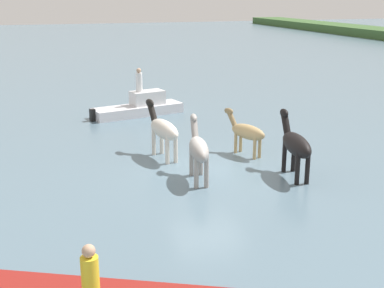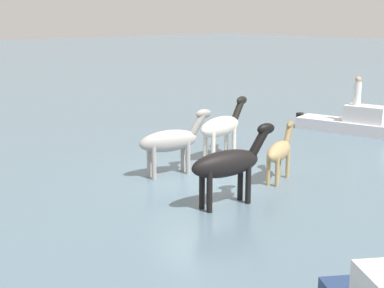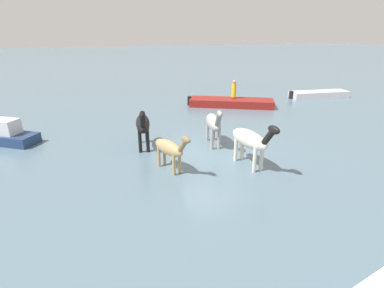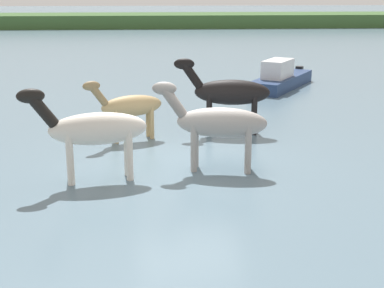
{
  "view_description": "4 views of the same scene",
  "coord_description": "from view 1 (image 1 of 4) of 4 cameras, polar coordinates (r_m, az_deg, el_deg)",
  "views": [
    {
      "loc": [
        15.61,
        -5.53,
        5.97
      ],
      "look_at": [
        -0.59,
        -0.4,
        0.91
      ],
      "focal_mm": 47.54,
      "sensor_mm": 36.0,
      "label": 1
    },
    {
      "loc": [
        11.09,
        12.54,
        4.93
      ],
      "look_at": [
        -0.41,
        -0.72,
        0.81
      ],
      "focal_mm": 52.14,
      "sensor_mm": 36.0,
      "label": 2
    },
    {
      "loc": [
        -11.96,
        4.52,
        5.18
      ],
      "look_at": [
        -0.73,
        0.92,
        0.7
      ],
      "focal_mm": 28.38,
      "sensor_mm": 36.0,
      "label": 3
    },
    {
      "loc": [
        -0.72,
        -12.25,
        4.06
      ],
      "look_at": [
        -0.0,
        -0.9,
        0.72
      ],
      "focal_mm": 51.54,
      "sensor_mm": 36.0,
      "label": 4
    }
  ],
  "objects": [
    {
      "name": "horse_rear_stallion",
      "position": [
        19.37,
        6.13,
        1.38
      ],
      "size": [
        2.11,
        1.12,
        1.67
      ],
      "rotation": [
        0.0,
        0.0,
        3.53
      ],
      "color": "tan",
      "rests_on": "ground_plane"
    },
    {
      "name": "horse_lead",
      "position": [
        17.22,
        11.53,
        -0.03
      ],
      "size": [
        2.68,
        0.89,
        2.07
      ],
      "rotation": [
        0.0,
        0.0,
        3.01
      ],
      "color": "black",
      "rests_on": "ground_plane"
    },
    {
      "name": "ground_plane",
      "position": [
        17.6,
        1.82,
        -3.24
      ],
      "size": [
        182.98,
        182.98,
        0.0
      ],
      "primitive_type": "plane",
      "color": "slate"
    },
    {
      "name": "person_spotter_bow",
      "position": [
        9.38,
        -11.34,
        -14.48
      ],
      "size": [
        0.32,
        0.32,
        1.19
      ],
      "color": "yellow",
      "rests_on": "boat_launch_far"
    },
    {
      "name": "horse_gray_outer",
      "position": [
        18.87,
        -3.26,
        1.68
      ],
      "size": [
        2.64,
        0.95,
        2.04
      ],
      "rotation": [
        0.0,
        0.0,
        3.32
      ],
      "color": "silver",
      "rests_on": "ground_plane"
    },
    {
      "name": "horse_dun_straggler",
      "position": [
        16.56,
        0.72,
        -0.53
      ],
      "size": [
        2.57,
        0.93,
        1.98
      ],
      "rotation": [
        0.0,
        0.0,
        2.96
      ],
      "color": "#9E9993",
      "rests_on": "ground_plane"
    },
    {
      "name": "person_watcher_seated",
      "position": [
        25.8,
        -5.96,
        7.06
      ],
      "size": [
        0.32,
        0.32,
        1.19
      ],
      "color": "silver",
      "rests_on": "boat_tender_starboard"
    },
    {
      "name": "boat_tender_starboard",
      "position": [
        26.03,
        -5.91,
        3.95
      ],
      "size": [
        2.32,
        4.89,
        1.34
      ],
      "rotation": [
        0.0,
        0.0,
        1.8
      ],
      "color": "silver",
      "rests_on": "ground_plane"
    }
  ]
}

